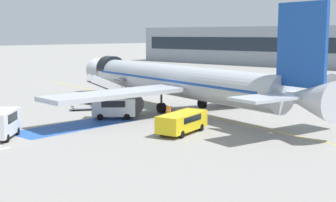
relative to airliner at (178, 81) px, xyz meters
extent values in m
plane|color=gray|center=(-0.10, 0.88, -3.26)|extent=(600.00, 600.00, 0.00)
cube|color=gold|center=(-0.74, 0.18, -3.26)|extent=(74.28, 17.86, 0.01)
cube|color=#2856A8|center=(-0.74, -13.77, -3.26)|extent=(4.23, 12.23, 0.01)
cylinder|color=#B7BCC4|center=(-0.74, 0.18, 0.02)|extent=(32.24, 10.90, 3.52)
cone|color=#B7BCC4|center=(-18.33, 4.36, 0.02)|extent=(4.56, 4.25, 3.45)
cone|color=#B7BCC4|center=(17.54, -4.17, 0.02)|extent=(5.91, 4.50, 3.37)
cylinder|color=black|center=(-15.76, 3.75, 0.46)|extent=(2.87, 3.94, 3.55)
cube|color=#19479E|center=(-0.74, 0.18, 0.20)|extent=(29.74, 10.37, 0.24)
cube|color=#B7BCC4|center=(0.47, -9.00, -0.51)|extent=(5.76, 16.91, 0.44)
cylinder|color=#38383D|center=(-0.76, -7.08, -1.84)|extent=(3.23, 2.75, 2.16)
cube|color=#B7BCC4|center=(4.47, 7.82, -0.51)|extent=(9.98, 16.98, 0.44)
cylinder|color=#38383D|center=(2.51, 6.67, -1.84)|extent=(3.23, 2.75, 2.16)
cube|color=#19479E|center=(16.77, -3.99, 4.39)|extent=(4.87, 1.49, 6.98)
cube|color=#B7BCC4|center=(15.49, -7.12, 0.20)|extent=(4.38, 6.20, 0.24)
cube|color=#B7BCC4|center=(17.03, -0.62, 0.20)|extent=(4.38, 6.20, 0.24)
cylinder|color=#38383D|center=(-11.73, 2.79, -1.58)|extent=(0.20, 0.20, 2.51)
cylinder|color=black|center=(-11.73, 2.79, -2.84)|extent=(0.88, 0.47, 0.84)
cylinder|color=#38383D|center=(0.17, -2.98, -1.61)|extent=(0.24, 0.24, 2.20)
cylinder|color=black|center=(0.17, -2.98, -2.71)|extent=(1.21, 0.84, 1.10)
cylinder|color=#38383D|center=(1.49, 2.58, -1.61)|extent=(0.24, 0.24, 2.20)
cylinder|color=black|center=(1.49, 2.58, -2.71)|extent=(1.21, 0.84, 1.10)
cube|color=#ADB2BA|center=(-10.39, -2.01, -2.56)|extent=(3.25, 5.18, 0.70)
cylinder|color=black|center=(-10.91, -0.16, -2.91)|extent=(0.38, 0.73, 0.70)
cylinder|color=black|center=(-9.09, -0.59, -2.91)|extent=(0.38, 0.73, 0.70)
cylinder|color=black|center=(-11.69, -3.43, -2.91)|extent=(0.38, 0.73, 0.70)
cylinder|color=black|center=(-9.87, -3.86, -2.91)|extent=(0.38, 0.73, 0.70)
cube|color=#4C4C51|center=(-10.39, -2.01, -1.35)|extent=(2.35, 4.36, 1.86)
cube|color=#4C4C51|center=(-9.86, 0.21, -0.49)|extent=(1.86, 1.45, 0.12)
cube|color=silver|center=(-11.14, -1.83, -0.88)|extent=(1.09, 4.34, 2.59)
cube|color=silver|center=(-9.64, -2.19, -0.88)|extent=(1.09, 4.34, 2.59)
cylinder|color=black|center=(7.99, 22.74, -2.78)|extent=(0.43, 0.99, 0.96)
cylinder|color=black|center=(8.40, 20.15, -2.78)|extent=(0.43, 0.99, 0.96)
cube|color=silver|center=(-1.07, -8.71, -2.04)|extent=(4.48, 4.33, 1.80)
cube|color=black|center=(-1.07, -8.71, -1.65)|extent=(3.06, 3.03, 0.65)
cylinder|color=black|center=(-0.66, -7.16, -2.94)|extent=(0.61, 0.58, 0.64)
cylinder|color=black|center=(0.52, -8.44, -2.94)|extent=(0.61, 0.58, 0.64)
cylinder|color=black|center=(-2.65, -8.97, -2.94)|extent=(0.61, 0.58, 0.64)
cylinder|color=black|center=(-1.47, -10.26, -2.94)|extent=(0.61, 0.58, 0.64)
cube|color=yellow|center=(8.74, -9.61, -2.21)|extent=(3.07, 5.86, 1.46)
cube|color=black|center=(8.74, -9.61, -1.89)|extent=(2.64, 3.40, 0.53)
cylinder|color=black|center=(10.00, -11.14, -2.94)|extent=(0.31, 0.67, 0.64)
cylinder|color=black|center=(8.11, -11.49, -2.94)|extent=(0.31, 0.67, 0.64)
cylinder|color=black|center=(9.37, -7.74, -2.94)|extent=(0.31, 0.67, 0.64)
cylinder|color=black|center=(7.48, -8.09, -2.94)|extent=(0.31, 0.67, 0.64)
cube|color=silver|center=(-1.00, -21.14, -1.94)|extent=(4.48, 4.61, 2.00)
cube|color=black|center=(-1.00, -21.14, -1.50)|extent=(3.14, 3.16, 0.72)
cylinder|color=black|center=(-1.27, -19.51, -2.94)|extent=(0.58, 0.60, 0.64)
cylinder|color=black|center=(0.61, -21.53, -2.94)|extent=(0.58, 0.60, 0.64)
cube|color=gray|center=(-7.77, -7.58, -3.00)|extent=(2.68, 3.00, 0.12)
cylinder|color=black|center=(-7.73, -6.37, -3.06)|extent=(0.30, 0.39, 0.40)
cylinder|color=black|center=(-6.67, -7.06, -3.06)|extent=(0.30, 0.39, 0.40)
cylinder|color=black|center=(-8.87, -8.11, -3.06)|extent=(0.30, 0.39, 0.40)
cylinder|color=black|center=(-7.80, -8.80, -3.06)|extent=(0.30, 0.39, 0.40)
cylinder|color=gray|center=(-7.69, -6.21, -2.66)|extent=(0.05, 0.05, 0.55)
cylinder|color=gray|center=(-6.54, -6.96, -2.66)|extent=(0.05, 0.05, 0.55)
cylinder|color=gray|center=(-9.00, -8.21, -2.66)|extent=(0.05, 0.05, 0.55)
cylinder|color=gray|center=(-7.84, -8.96, -2.66)|extent=(0.05, 0.05, 0.55)
cylinder|color=black|center=(-5.89, -3.53, -2.83)|extent=(0.14, 0.14, 0.86)
cylinder|color=black|center=(-5.83, -3.38, -2.83)|extent=(0.14, 0.14, 0.86)
cube|color=yellow|center=(-5.86, -3.45, -2.07)|extent=(0.36, 0.47, 0.68)
cube|color=silver|center=(-5.86, -3.45, -2.07)|extent=(0.37, 0.48, 0.06)
sphere|color=brown|center=(-5.86, -3.45, -1.61)|extent=(0.23, 0.23, 0.23)
cylinder|color=#2D2D33|center=(3.79, -5.97, -2.87)|extent=(0.14, 0.14, 0.77)
cylinder|color=#2D2D33|center=(3.95, -5.90, -2.87)|extent=(0.14, 0.14, 0.77)
cube|color=orange|center=(3.87, -5.93, -2.18)|extent=(0.47, 0.36, 0.61)
cube|color=silver|center=(3.87, -5.93, -2.18)|extent=(0.49, 0.38, 0.06)
sphere|color=tan|center=(3.87, -5.93, -1.77)|extent=(0.21, 0.21, 0.21)
cylinder|color=#2D2D33|center=(-3.71, -3.75, -2.81)|extent=(0.14, 0.14, 0.90)
cylinder|color=#2D2D33|center=(-3.58, -3.85, -2.81)|extent=(0.14, 0.14, 0.90)
cube|color=yellow|center=(-3.65, -3.80, -2.00)|extent=(0.46, 0.44, 0.72)
cube|color=silver|center=(-3.65, -3.80, -2.00)|extent=(0.48, 0.45, 0.06)
sphere|color=beige|center=(-3.65, -3.80, -1.52)|extent=(0.25, 0.25, 0.25)
cone|color=orange|center=(5.41, -5.61, -3.01)|extent=(0.44, 0.44, 0.49)
cylinder|color=white|center=(5.41, -5.61, -2.99)|extent=(0.24, 0.24, 0.06)
camera|label=1|loc=(34.39, -40.02, 5.24)|focal=50.00mm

